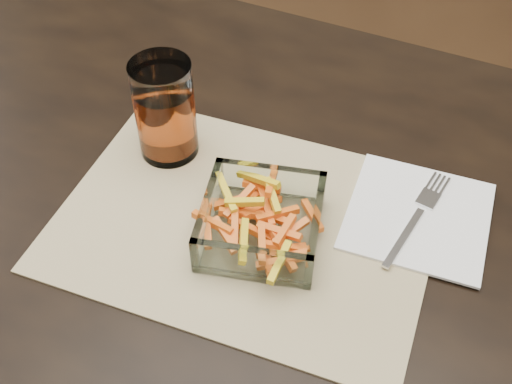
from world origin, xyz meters
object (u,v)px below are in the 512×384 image
(glass_bowl, at_px, (261,223))
(tumbler, at_px, (165,113))
(dining_table, at_px, (242,256))
(fork, at_px, (418,215))

(glass_bowl, distance_m, tumbler, 0.20)
(dining_table, height_order, tumbler, tumbler)
(dining_table, relative_size, glass_bowl, 9.59)
(glass_bowl, xyz_separation_m, tumbler, (-0.18, 0.09, 0.04))
(tumbler, distance_m, fork, 0.34)
(dining_table, bearing_deg, tumbler, 155.77)
(dining_table, relative_size, tumbler, 11.60)
(dining_table, distance_m, fork, 0.24)
(tumbler, relative_size, fork, 0.78)
(fork, bearing_deg, tumbler, -168.59)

